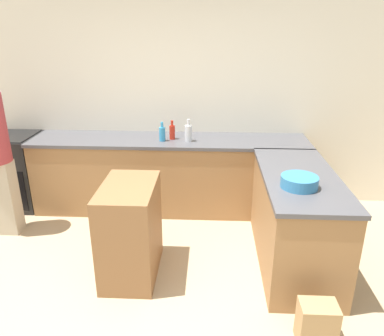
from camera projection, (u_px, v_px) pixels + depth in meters
The scene contains 11 objects.
ground_plane at pixel (144, 324), 2.98m from camera, with size 14.00×14.00×0.00m, color tan.
wall_back at pixel (172, 99), 4.74m from camera, with size 8.00×0.06×2.70m.
counter_back at pixel (170, 174), 4.72m from camera, with size 3.37×0.69×0.93m.
counter_peninsula at pixel (295, 219), 3.63m from camera, with size 0.69×1.57×0.93m.
range_oven at pixel (17, 171), 4.82m from camera, with size 0.58×0.65×0.94m.
island_table at pixel (130, 231), 3.45m from camera, with size 0.48×0.78×0.90m.
mixing_bowl at pixel (299, 182), 3.17m from camera, with size 0.32×0.32×0.10m.
vinegar_bottle_clear at pixel (188, 133), 4.41m from camera, with size 0.09×0.09×0.27m.
dish_soap_bottle at pixel (162, 133), 4.44m from camera, with size 0.07×0.07×0.23m.
hot_sauce_bottle at pixel (172, 132), 4.50m from camera, with size 0.07×0.07×0.23m.
paper_bag at pixel (317, 324), 2.75m from camera, with size 0.27×0.20×0.35m.
Camera 1 is at (0.50, -2.31, 2.23)m, focal length 35.00 mm.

